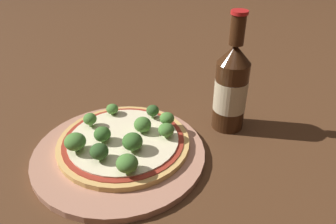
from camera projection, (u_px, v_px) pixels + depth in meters
ground_plane at (110, 160)px, 0.56m from camera, size 3.00×3.00×0.00m
plate at (119, 153)px, 0.57m from camera, size 0.30×0.30×0.01m
pizza at (124, 142)px, 0.58m from camera, size 0.23×0.23×0.01m
broccoli_floret_0 at (112, 109)px, 0.63m from camera, size 0.02×0.02×0.02m
broccoli_floret_1 at (99, 151)px, 0.52m from camera, size 0.03×0.03×0.03m
broccoli_floret_2 at (103, 134)px, 0.56m from camera, size 0.03×0.03×0.03m
broccoli_floret_3 at (75, 142)px, 0.53m from camera, size 0.04×0.04×0.03m
broccoli_floret_4 at (88, 120)px, 0.59m from camera, size 0.02×0.02×0.03m
broccoli_floret_5 at (128, 163)px, 0.49m from camera, size 0.03×0.03×0.03m
broccoli_floret_6 at (132, 142)px, 0.54m from camera, size 0.03×0.03×0.03m
broccoli_floret_7 at (153, 111)px, 0.62m from camera, size 0.02×0.02×0.03m
broccoli_floret_8 at (143, 125)px, 0.58m from camera, size 0.03×0.03×0.03m
broccoli_floret_9 at (166, 130)px, 0.57m from camera, size 0.03×0.03×0.03m
broccoli_floret_10 at (168, 119)px, 0.59m from camera, size 0.03×0.03×0.03m
beer_bottle at (231, 87)px, 0.61m from camera, size 0.06×0.06×0.23m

